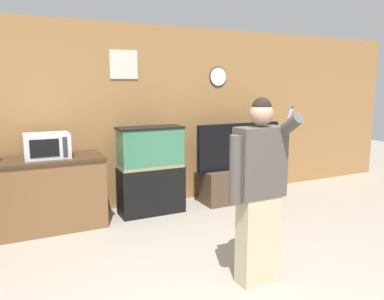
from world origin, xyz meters
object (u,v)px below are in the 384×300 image
object	(u,v)px
aquarium_on_stand	(151,170)
tv_on_stand	(239,177)
counter_island	(40,194)
microwave	(47,146)
person_standing	(258,190)

from	to	relation	value
aquarium_on_stand	tv_on_stand	distance (m)	1.43
counter_island	aquarium_on_stand	distance (m)	1.44
aquarium_on_stand	microwave	bearing A→B (deg)	179.34
microwave	aquarium_on_stand	size ratio (longest dim) A/B	0.43
tv_on_stand	person_standing	distance (m)	2.50
person_standing	microwave	bearing A→B (deg)	124.56
aquarium_on_stand	tv_on_stand	size ratio (longest dim) A/B	0.85
counter_island	aquarium_on_stand	world-z (taller)	aquarium_on_stand
microwave	tv_on_stand	world-z (taller)	tv_on_stand
counter_island	microwave	bearing A→B (deg)	-1.35
counter_island	microwave	distance (m)	0.60
counter_island	aquarium_on_stand	size ratio (longest dim) A/B	1.28
microwave	tv_on_stand	xyz separation A→B (m)	(2.72, -0.06, -0.68)
aquarium_on_stand	person_standing	bearing A→B (deg)	-84.62
counter_island	person_standing	bearing A→B (deg)	-53.45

